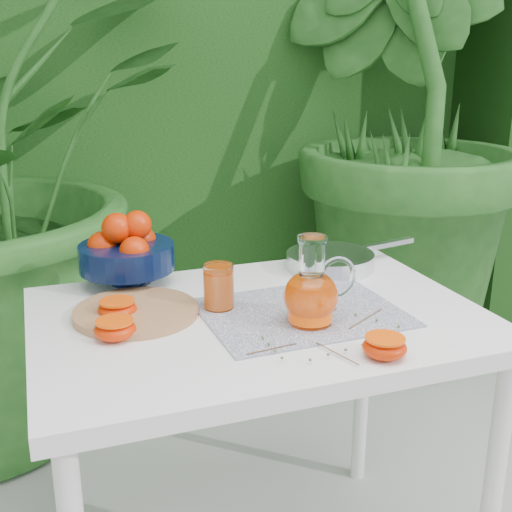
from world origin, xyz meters
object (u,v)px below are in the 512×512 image
object	(u,v)px
juice_pitcher	(312,293)
fruit_bowl	(126,251)
white_table	(259,346)
cutting_board	(136,312)
saute_pan	(331,260)

from	to	relation	value
juice_pitcher	fruit_bowl	bearing A→B (deg)	130.06
white_table	cutting_board	size ratio (longest dim) A/B	3.59
fruit_bowl	juice_pitcher	world-z (taller)	juice_pitcher
cutting_board	saute_pan	bearing A→B (deg)	15.62
saute_pan	juice_pitcher	bearing A→B (deg)	-122.33
cutting_board	fruit_bowl	size ratio (longest dim) A/B	0.99
white_table	saute_pan	bearing A→B (deg)	38.67
white_table	fruit_bowl	xyz separation A→B (m)	(-0.25, 0.30, 0.17)
white_table	saute_pan	distance (m)	0.39
white_table	juice_pitcher	bearing A→B (deg)	-47.53
white_table	saute_pan	size ratio (longest dim) A/B	2.30
juice_pitcher	saute_pan	world-z (taller)	juice_pitcher
fruit_bowl	saute_pan	distance (m)	0.55
cutting_board	saute_pan	world-z (taller)	saute_pan
juice_pitcher	cutting_board	bearing A→B (deg)	153.55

